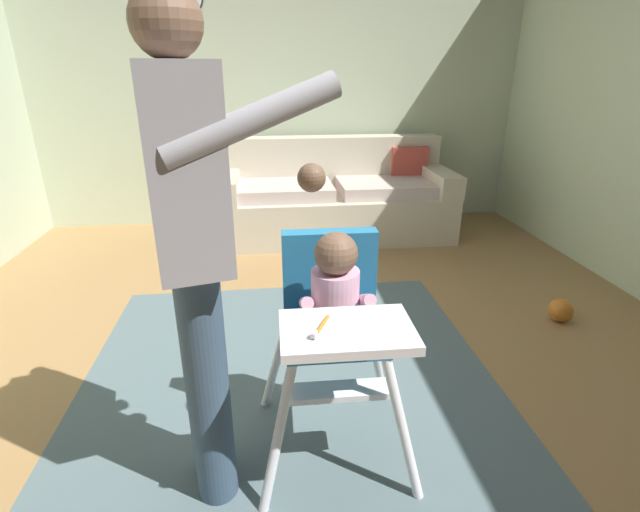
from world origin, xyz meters
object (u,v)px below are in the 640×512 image
(adult_standing, at_px, (193,248))
(couch, at_px, (334,199))
(high_chair, at_px, (334,308))
(toy_ball, at_px, (561,310))

(adult_standing, bearing_deg, couch, 58.94)
(high_chair, xyz_separation_m, toy_ball, (1.53, 0.85, -0.57))
(couch, distance_m, high_chair, 2.71)
(adult_standing, bearing_deg, toy_ball, 11.84)
(couch, xyz_separation_m, toy_ball, (1.14, -1.81, -0.26))
(couch, bearing_deg, adult_standing, -17.05)
(high_chair, distance_m, adult_standing, 0.55)
(toy_ball, bearing_deg, high_chair, -150.88)
(couch, distance_m, adult_standing, 2.97)
(couch, relative_size, toy_ball, 14.55)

